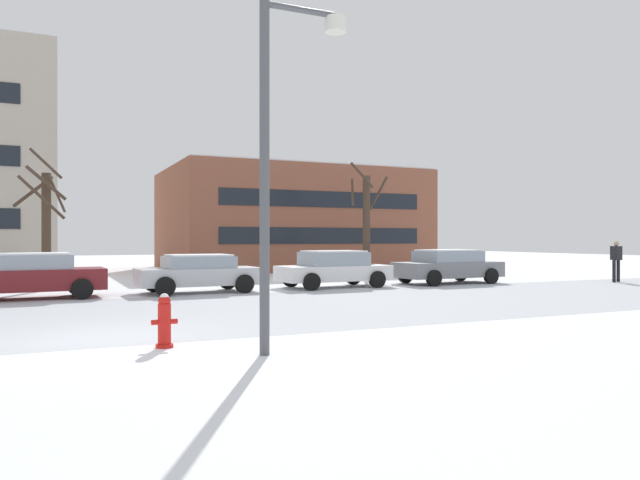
{
  "coord_description": "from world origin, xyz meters",
  "views": [
    {
      "loc": [
        -0.79,
        -11.76,
        1.85
      ],
      "look_at": [
        6.98,
        5.28,
        1.82
      ],
      "focal_mm": 33.66,
      "sensor_mm": 36.0,
      "label": 1
    }
  ],
  "objects_px": {
    "fire_hydrant": "(164,320)",
    "pedestrian_crossing": "(616,258)",
    "parked_car_white": "(334,269)",
    "parked_car_gray": "(448,266)",
    "parked_car_silver": "(199,273)",
    "parked_car_maroon": "(31,275)",
    "street_lamp": "(279,137)"
  },
  "relations": [
    {
      "from": "parked_car_maroon",
      "to": "parked_car_silver",
      "type": "xyz_separation_m",
      "value": [
        5.21,
        -0.0,
        -0.05
      ]
    },
    {
      "from": "street_lamp",
      "to": "fire_hydrant",
      "type": "bearing_deg",
      "value": 139.99
    },
    {
      "from": "parked_car_maroon",
      "to": "pedestrian_crossing",
      "type": "bearing_deg",
      "value": -6.12
    },
    {
      "from": "parked_car_white",
      "to": "pedestrian_crossing",
      "type": "xyz_separation_m",
      "value": [
        12.22,
        -2.51,
        0.31
      ]
    },
    {
      "from": "parked_car_white",
      "to": "pedestrian_crossing",
      "type": "bearing_deg",
      "value": -11.63
    },
    {
      "from": "parked_car_white",
      "to": "parked_car_gray",
      "type": "bearing_deg",
      "value": -1.52
    },
    {
      "from": "parked_car_white",
      "to": "parked_car_gray",
      "type": "height_order",
      "value": "parked_car_gray"
    },
    {
      "from": "parked_car_silver",
      "to": "pedestrian_crossing",
      "type": "height_order",
      "value": "pedestrian_crossing"
    },
    {
      "from": "fire_hydrant",
      "to": "parked_car_maroon",
      "type": "distance_m",
      "value": 10.36
    },
    {
      "from": "fire_hydrant",
      "to": "pedestrian_crossing",
      "type": "bearing_deg",
      "value": 20.66
    },
    {
      "from": "fire_hydrant",
      "to": "parked_car_white",
      "type": "relative_size",
      "value": 0.21
    },
    {
      "from": "street_lamp",
      "to": "parked_car_silver",
      "type": "relative_size",
      "value": 1.37
    },
    {
      "from": "parked_car_white",
      "to": "parked_car_gray",
      "type": "relative_size",
      "value": 0.95
    },
    {
      "from": "pedestrian_crossing",
      "to": "parked_car_maroon",
      "type": "bearing_deg",
      "value": 173.88
    },
    {
      "from": "parked_car_maroon",
      "to": "parked_car_white",
      "type": "xyz_separation_m",
      "value": [
        10.42,
        0.09,
        -0.01
      ]
    },
    {
      "from": "parked_car_silver",
      "to": "street_lamp",
      "type": "bearing_deg",
      "value": -96.64
    },
    {
      "from": "parked_car_gray",
      "to": "pedestrian_crossing",
      "type": "xyz_separation_m",
      "value": [
        7.01,
        -2.38,
        0.31
      ]
    },
    {
      "from": "parked_car_maroon",
      "to": "parked_car_silver",
      "type": "distance_m",
      "value": 5.21
    },
    {
      "from": "parked_car_gray",
      "to": "pedestrian_crossing",
      "type": "distance_m",
      "value": 7.41
    },
    {
      "from": "parked_car_silver",
      "to": "parked_car_gray",
      "type": "height_order",
      "value": "parked_car_gray"
    },
    {
      "from": "fire_hydrant",
      "to": "parked_car_silver",
      "type": "distance_m",
      "value": 10.51
    },
    {
      "from": "parked_car_white",
      "to": "parked_car_gray",
      "type": "xyz_separation_m",
      "value": [
        5.21,
        -0.14,
        0.01
      ]
    },
    {
      "from": "parked_car_silver",
      "to": "parked_car_gray",
      "type": "bearing_deg",
      "value": -0.25
    },
    {
      "from": "street_lamp",
      "to": "parked_car_silver",
      "type": "xyz_separation_m",
      "value": [
        1.33,
        11.43,
        -2.8
      ]
    },
    {
      "from": "parked_car_maroon",
      "to": "parked_car_white",
      "type": "bearing_deg",
      "value": 0.49
    },
    {
      "from": "parked_car_gray",
      "to": "pedestrian_crossing",
      "type": "bearing_deg",
      "value": -18.74
    },
    {
      "from": "fire_hydrant",
      "to": "parked_car_white",
      "type": "height_order",
      "value": "parked_car_white"
    },
    {
      "from": "parked_car_gray",
      "to": "parked_car_silver",
      "type": "bearing_deg",
      "value": 179.75
    },
    {
      "from": "fire_hydrant",
      "to": "pedestrian_crossing",
      "type": "relative_size",
      "value": 0.52
    },
    {
      "from": "street_lamp",
      "to": "parked_car_silver",
      "type": "distance_m",
      "value": 11.84
    },
    {
      "from": "street_lamp",
      "to": "parked_car_maroon",
      "type": "relative_size",
      "value": 1.32
    },
    {
      "from": "fire_hydrant",
      "to": "parked_car_white",
      "type": "xyz_separation_m",
      "value": [
        8.13,
        10.19,
        0.25
      ]
    }
  ]
}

